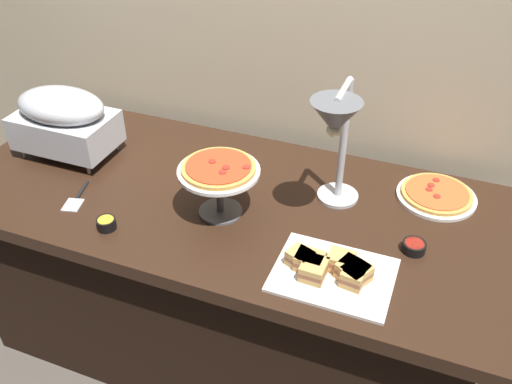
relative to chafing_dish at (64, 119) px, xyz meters
The scene contains 11 objects.
ground_plane 1.12m from the chafing_dish, ahead, with size 8.00×8.00×0.00m, color #4C443D.
back_wall 0.85m from the chafing_dish, 34.72° to the left, with size 4.40×0.04×2.40m, color #C6B593.
buffet_table 0.84m from the chafing_dish, ahead, with size 1.90×0.84×0.76m.
chafing_dish is the anchor object (origin of this frame).
heat_lamp 1.04m from the chafing_dish, ahead, with size 0.15×0.30×0.44m.
pizza_plate_front 1.36m from the chafing_dish, ahead, with size 0.27×0.27×0.03m.
pizza_plate_center 0.70m from the chafing_dish, 10.47° to the right, with size 0.26×0.26×0.19m.
sandwich_platter 1.15m from the chafing_dish, 14.37° to the right, with size 0.34×0.26×0.06m.
sauce_cup_near 0.52m from the chafing_dish, 41.05° to the right, with size 0.06×0.06×0.04m.
sauce_cup_far 1.32m from the chafing_dish, ahead, with size 0.07×0.07×0.03m.
serving_spatula 0.34m from the chafing_dish, 49.87° to the right, with size 0.08×0.17×0.01m.
Camera 1 is at (0.66, -1.39, 1.89)m, focal length 38.94 mm.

